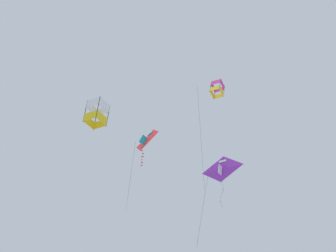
{
  "coord_description": "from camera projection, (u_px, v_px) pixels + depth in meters",
  "views": [
    {
      "loc": [
        -18.47,
        -26.28,
        6.64
      ],
      "look_at": [
        -1.82,
        0.78,
        21.64
      ],
      "focal_mm": 50.34,
      "sensor_mm": 36.0,
      "label": 1
    }
  ],
  "objects": [
    {
      "name": "kite_delta_near_left",
      "position": [
        222.0,
        169.0,
        30.76
      ],
      "size": [
        2.42,
        2.7,
        5.61
      ],
      "rotation": [
        0.26,
        0.0,
        1.95
      ],
      "color": "purple"
    },
    {
      "name": "kite_box_upper_right",
      "position": [
        97.0,
        113.0,
        37.75
      ],
      "size": [
        2.1,
        1.96,
        2.28
      ],
      "rotation": [
        0.16,
        0.0,
        2.04
      ],
      "color": "white"
    },
    {
      "name": "kite_delta_far_centre",
      "position": [
        146.0,
        140.0,
        35.77
      ],
      "size": [
        1.73,
        2.54,
        6.18
      ],
      "rotation": [
        0.49,
        0.0,
        1.56
      ],
      "color": "red"
    },
    {
      "name": "kite_box_mid_left",
      "position": [
        217.0,
        90.0,
        36.2
      ],
      "size": [
        2.78,
        2.38,
        8.47
      ],
      "rotation": [
        0.41,
        0.0,
        2.1
      ],
      "color": "#DB2D93"
    }
  ]
}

